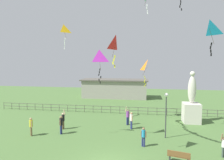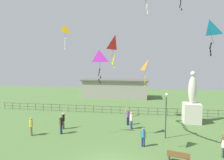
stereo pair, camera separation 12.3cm
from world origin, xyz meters
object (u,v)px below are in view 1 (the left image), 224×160
at_px(person_2, 224,145).
at_px(person_4, 61,124).
at_px(statue_monument, 191,107).
at_px(person_1, 143,136).
at_px(person_6, 131,119).
at_px(person_5, 63,120).
at_px(lamppost, 166,105).
at_px(person_3, 31,125).
at_px(kite_4, 148,67).
at_px(kite_5, 64,30).
at_px(park_bench, 179,156).
at_px(kite_3, 99,58).
at_px(kite_2, 209,30).
at_px(person_0, 128,116).
at_px(kite_7, 116,43).

height_order(person_2, person_4, person_2).
bearing_deg(statue_monument, person_1, -125.23).
bearing_deg(person_6, person_5, -170.59).
xyz_separation_m(lamppost, person_3, (-12.29, -1.40, -2.03)).
relative_size(kite_4, kite_5, 1.18).
xyz_separation_m(park_bench, kite_3, (-6.28, 3.48, 6.74)).
distance_m(person_1, person_5, 8.70).
distance_m(person_3, kite_2, 16.64).
relative_size(kite_3, kite_4, 0.90).
bearing_deg(person_4, person_0, 32.11).
height_order(park_bench, kite_5, kite_5).
bearing_deg(person_3, kite_2, -13.39).
xyz_separation_m(person_4, kite_3, (3.89, -0.55, 6.21)).
bearing_deg(park_bench, person_3, 166.14).
bearing_deg(person_0, person_3, -151.46).
bearing_deg(person_6, lamppost, -32.08).
height_order(lamppost, person_6, lamppost).
bearing_deg(kite_4, person_6, -111.13).
bearing_deg(lamppost, person_5, 175.12).
height_order(person_4, kite_5, kite_5).
bearing_deg(person_2, kite_4, 119.62).
xyz_separation_m(person_0, kite_2, (5.65, -8.08, 7.83)).
relative_size(person_2, person_4, 1.01).
height_order(kite_5, kite_7, kite_5).
bearing_deg(person_5, lamppost, -4.88).
xyz_separation_m(person_4, kite_5, (-1.07, 3.74, 9.32)).
xyz_separation_m(lamppost, person_6, (-3.20, 2.01, -2.01)).
height_order(statue_monument, person_4, statue_monument).
relative_size(statue_monument, kite_4, 1.84).
relative_size(kite_4, kite_7, 1.44).
height_order(person_0, person_1, person_0).
height_order(person_2, person_5, person_5).
height_order(person_3, kite_4, kite_4).
distance_m(person_2, person_6, 8.66).
relative_size(person_0, person_4, 1.18).
height_order(person_2, kite_5, kite_5).
relative_size(kite_2, kite_5, 0.81).
bearing_deg(park_bench, person_4, 158.39).
bearing_deg(park_bench, kite_3, 151.00).
distance_m(person_1, person_3, 10.36).
bearing_deg(person_6, kite_2, -52.78).
distance_m(person_5, person_6, 7.00).
bearing_deg(kite_2, person_3, 166.61).
distance_m(person_0, person_6, 1.36).
bearing_deg(person_4, person_2, -11.11).
relative_size(lamppost, kite_2, 1.89).
relative_size(person_1, person_2, 0.90).
bearing_deg(person_4, park_bench, -21.61).
distance_m(person_0, person_4, 7.15).
bearing_deg(person_6, kite_3, -130.80).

